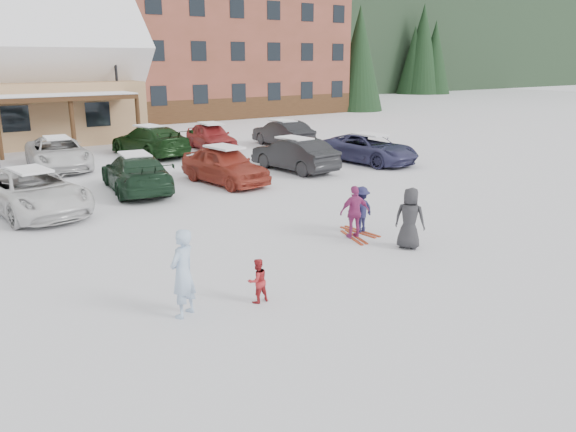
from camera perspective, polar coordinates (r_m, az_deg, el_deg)
ground at (r=13.82m, az=1.33°, el=-5.11°), size 160.00×160.00×0.00m
alpine_hotel at (r=53.29m, az=-10.86°, el=19.41°), size 31.48×14.01×21.48m
lamp_post at (r=36.48m, az=-16.94°, el=12.30°), size 0.50×0.25×5.57m
conifer_1 at (r=56.72m, az=7.29°, el=16.91°), size 4.84×4.84×11.22m
conifer_3 at (r=56.13m, az=-21.28°, el=14.86°), size 3.96×3.96×9.18m
conifer_4 at (r=70.14m, az=1.91°, el=16.99°), size 5.06×5.06×11.73m
adult_skier at (r=11.12m, az=-10.64°, el=-5.74°), size 0.78×0.70×1.78m
toddler_red at (r=11.70m, az=-3.12°, el=-6.58°), size 0.48×0.38×0.95m
child_navy at (r=16.41m, az=7.39°, el=0.64°), size 0.93×0.58×1.37m
skis_child_navy at (r=16.59m, az=7.31°, el=-1.59°), size 0.32×1.41×0.03m
child_magenta at (r=15.86m, az=6.79°, el=0.40°), size 0.95×0.60×1.51m
skis_child_magenta at (r=16.07m, az=6.70°, el=-2.14°), size 0.58×1.40×0.03m
bystander_dark at (r=15.21m, az=12.27°, el=-0.23°), size 0.86×0.97×1.66m
parked_car_2 at (r=20.15m, az=-24.55°, el=2.28°), size 3.23×5.57×1.46m
parked_car_3 at (r=22.19m, az=-15.19°, el=4.26°), size 2.70×5.21×1.44m
parked_car_4 at (r=22.97m, az=-6.44°, el=5.15°), size 2.32×4.60×1.50m
parked_car_5 at (r=25.49m, az=0.65°, el=6.28°), size 2.02×4.66×1.49m
parked_car_6 at (r=27.77m, az=8.25°, el=6.80°), size 2.88×5.26×1.40m
parked_car_10 at (r=27.96m, az=-22.31°, el=5.92°), size 2.85×5.44×1.46m
parked_car_11 at (r=30.37m, az=-13.86°, el=7.42°), size 3.00×5.67×1.57m
parked_car_12 at (r=31.78m, az=-7.82°, el=7.99°), size 2.16×4.49×1.48m
parked_car_13 at (r=32.84m, az=-0.52°, el=8.39°), size 1.64×4.54×1.49m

